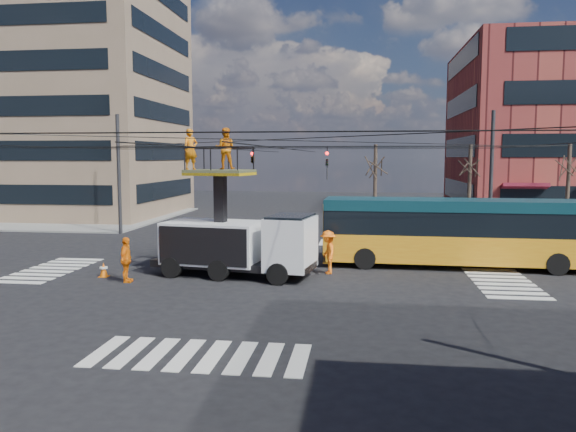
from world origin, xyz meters
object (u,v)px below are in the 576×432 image
Objects in this scene: flagger at (328,252)px; city_bus at (463,231)px; worker_ground at (126,260)px; utility_truck at (238,228)px; traffic_cone at (104,270)px.

city_bus is at bearing 95.78° from flagger.
flagger is at bearing -157.83° from city_bus.
city_bus is at bearing -76.78° from worker_ground.
flagger is (-6.17, -2.31, -0.76)m from city_bus.
flagger is at bearing -77.42° from worker_ground.
traffic_cone is (-5.74, -0.97, -1.78)m from utility_truck.
city_bus is (10.04, 3.28, -0.36)m from utility_truck.
city_bus is 20.90× the size of traffic_cone.
city_bus is 6.71× the size of flagger.
city_bus is 16.40m from traffic_cone.
worker_ground is (-14.35, -5.13, -0.78)m from city_bus.
traffic_cone is at bearing -163.26° from city_bus.
traffic_cone is (-15.78, -4.25, -1.41)m from city_bus.
city_bus is 6.91× the size of worker_ground.
utility_truck is at bearing -73.23° from worker_ground.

